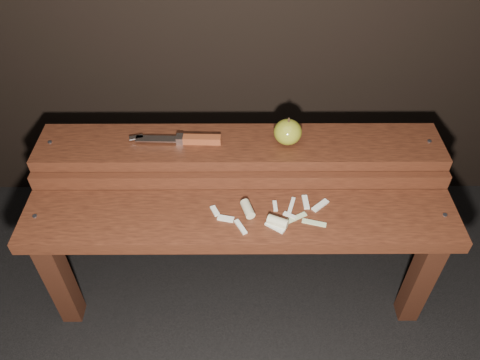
{
  "coord_description": "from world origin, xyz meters",
  "views": [
    {
      "loc": [
        -0.0,
        -0.9,
        1.37
      ],
      "look_at": [
        0.0,
        0.06,
        0.45
      ],
      "focal_mm": 35.0,
      "sensor_mm": 36.0,
      "label": 1
    }
  ],
  "objects_px": {
    "bench_front_tier": "(240,235)",
    "bench_rear_tier": "(240,165)",
    "apple": "(288,132)",
    "knife": "(190,139)"
  },
  "relations": [
    {
      "from": "bench_front_tier",
      "to": "apple",
      "type": "relative_size",
      "value": 13.98
    },
    {
      "from": "apple",
      "to": "knife",
      "type": "height_order",
      "value": "apple"
    },
    {
      "from": "apple",
      "to": "bench_front_tier",
      "type": "bearing_deg",
      "value": -121.0
    },
    {
      "from": "bench_front_tier",
      "to": "bench_rear_tier",
      "type": "bearing_deg",
      "value": 90.0
    },
    {
      "from": "bench_front_tier",
      "to": "apple",
      "type": "bearing_deg",
      "value": 59.0
    },
    {
      "from": "bench_front_tier",
      "to": "knife",
      "type": "bearing_deg",
      "value": 122.37
    },
    {
      "from": "apple",
      "to": "knife",
      "type": "bearing_deg",
      "value": -179.79
    },
    {
      "from": "apple",
      "to": "bench_rear_tier",
      "type": "bearing_deg",
      "value": -178.22
    },
    {
      "from": "bench_rear_tier",
      "to": "knife",
      "type": "bearing_deg",
      "value": 178.71
    },
    {
      "from": "bench_front_tier",
      "to": "knife",
      "type": "xyz_separation_m",
      "value": [
        -0.15,
        0.23,
        0.16
      ]
    }
  ]
}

